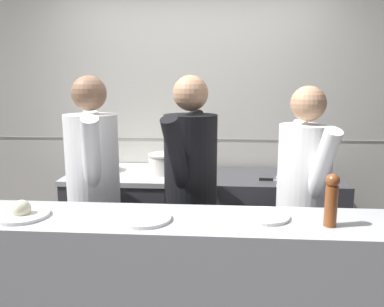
% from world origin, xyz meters
% --- Properties ---
extents(wall_back_tiled, '(8.00, 0.06, 2.60)m').
position_xyz_m(wall_back_tiled, '(0.00, 1.49, 1.30)').
color(wall_back_tiled, silver).
rests_on(wall_back_tiled, ground_plane).
extents(oven_range, '(1.03, 0.71, 0.91)m').
position_xyz_m(oven_range, '(-0.52, 1.09, 0.46)').
color(oven_range, '#38383D').
rests_on(oven_range, ground_plane).
extents(prep_counter, '(1.23, 0.65, 0.90)m').
position_xyz_m(prep_counter, '(0.63, 1.09, 0.45)').
color(prep_counter, '#38383D').
rests_on(prep_counter, ground_plane).
extents(pass_counter, '(2.74, 0.45, 0.98)m').
position_xyz_m(pass_counter, '(0.11, -0.16, 0.49)').
color(pass_counter, '#B7BABF').
rests_on(pass_counter, ground_plane).
extents(stock_pot, '(0.25, 0.25, 0.15)m').
position_xyz_m(stock_pot, '(-0.81, 1.11, 0.99)').
color(stock_pot, beige).
rests_on(stock_pot, oven_range).
extents(sauce_pot, '(0.28, 0.28, 0.17)m').
position_xyz_m(sauce_pot, '(-0.22, 1.06, 1.00)').
color(sauce_pot, beige).
rests_on(sauce_pot, oven_range).
extents(mixing_bowl_steel, '(0.20, 0.20, 0.07)m').
position_xyz_m(mixing_bowl_steel, '(0.81, 1.07, 0.93)').
color(mixing_bowl_steel, '#B7BABF').
rests_on(mixing_bowl_steel, prep_counter).
extents(chefs_knife, '(0.40, 0.04, 0.02)m').
position_xyz_m(chefs_knife, '(0.73, 0.96, 0.90)').
color(chefs_knife, '#B7BABF').
rests_on(chefs_knife, prep_counter).
extents(plated_dish_main, '(0.28, 0.28, 0.10)m').
position_xyz_m(plated_dish_main, '(-0.79, -0.20, 1.00)').
color(plated_dish_main, white).
rests_on(plated_dish_main, pass_counter).
extents(plated_dish_appetiser, '(0.28, 0.28, 0.02)m').
position_xyz_m(plated_dish_appetiser, '(-0.14, -0.20, 0.99)').
color(plated_dish_appetiser, white).
rests_on(plated_dish_appetiser, pass_counter).
extents(plated_dish_dessert, '(0.26, 0.26, 0.02)m').
position_xyz_m(plated_dish_dessert, '(0.48, -0.12, 0.99)').
color(plated_dish_dessert, white).
rests_on(plated_dish_dessert, pass_counter).
extents(pepper_mill, '(0.07, 0.07, 0.26)m').
position_xyz_m(pepper_mill, '(0.78, -0.21, 1.12)').
color(pepper_mill, brown).
rests_on(pepper_mill, pass_counter).
extents(chef_head_cook, '(0.44, 0.74, 1.72)m').
position_xyz_m(chef_head_cook, '(-0.61, 0.39, 0.96)').
color(chef_head_cook, black).
rests_on(chef_head_cook, ground_plane).
extents(chef_sous, '(0.44, 0.74, 1.72)m').
position_xyz_m(chef_sous, '(0.05, 0.41, 0.96)').
color(chef_sous, black).
rests_on(chef_sous, ground_plane).
extents(chef_line, '(0.41, 0.72, 1.66)m').
position_xyz_m(chef_line, '(0.78, 0.37, 0.92)').
color(chef_line, black).
rests_on(chef_line, ground_plane).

